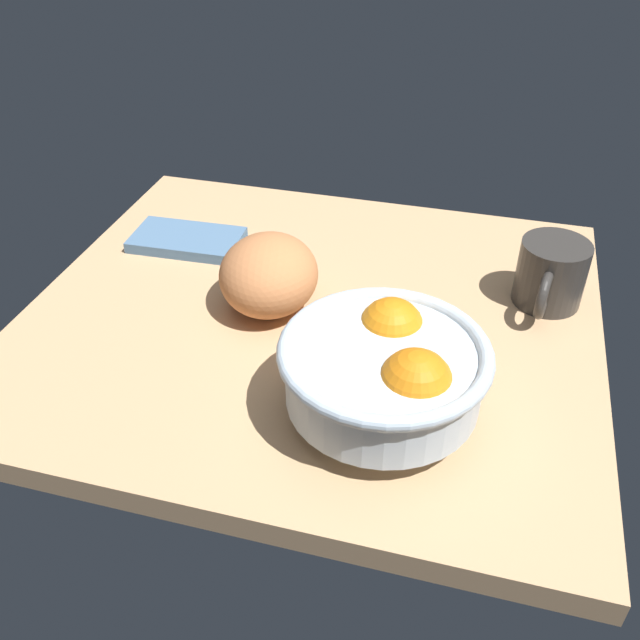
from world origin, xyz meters
TOP-DOWN VIEW (x-y plane):
  - ground_plane at (0.00, 0.00)cm, footprint 71.02×64.12cm
  - fruit_bowl at (-12.26, 15.40)cm, footprint 21.44×21.44cm
  - bread_loaf at (5.46, 0.05)cm, footprint 14.55×15.84cm
  - napkin_folded at (21.95, -11.44)cm, footprint 15.99×9.22cm
  - mug at (-28.45, -9.97)cm, footprint 8.60×12.75cm

SIDE VIEW (x-z plane):
  - ground_plane at x=0.00cm, z-range -3.00..0.00cm
  - napkin_folded at x=21.95cm, z-range 0.00..1.57cm
  - mug at x=-28.45cm, z-range 0.00..8.42cm
  - bread_loaf at x=5.46cm, z-range 0.00..9.46cm
  - fruit_bowl at x=-12.26cm, z-range 0.70..11.39cm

